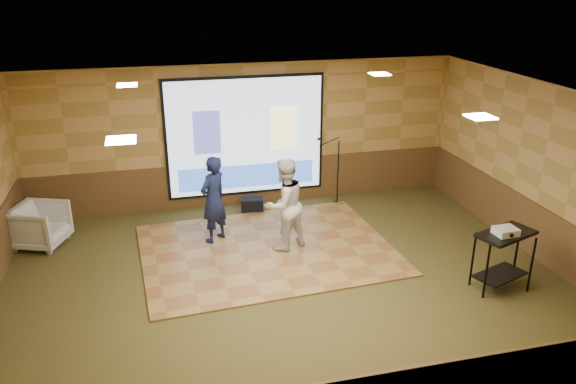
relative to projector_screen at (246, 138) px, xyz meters
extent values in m
plane|color=#2F3D1C|center=(0.00, -3.44, -1.47)|extent=(9.00, 9.00, 0.00)
cube|color=tan|center=(0.00, 0.06, 0.03)|extent=(9.00, 0.04, 3.00)
cube|color=tan|center=(0.00, -6.94, 0.03)|extent=(9.00, 0.04, 3.00)
cube|color=tan|center=(4.50, -3.44, 0.03)|extent=(0.04, 7.00, 3.00)
cube|color=white|center=(0.00, -3.44, 1.53)|extent=(9.00, 7.00, 0.04)
cube|color=brown|center=(0.00, 0.04, -1.00)|extent=(9.00, 0.04, 0.95)
cube|color=brown|center=(4.48, -3.44, -1.00)|extent=(0.04, 7.00, 0.95)
cube|color=black|center=(0.00, 0.01, 0.03)|extent=(3.32, 0.03, 2.52)
cube|color=silver|center=(0.00, -0.02, 0.03)|extent=(3.20, 0.02, 2.40)
cube|color=#3F468B|center=(-0.80, -0.03, 0.18)|extent=(0.55, 0.01, 0.90)
cube|color=#FFF793|center=(0.80, -0.03, 0.18)|extent=(0.55, 0.01, 0.90)
cube|color=blue|center=(0.00, -0.03, -0.82)|extent=(2.88, 0.01, 0.50)
cube|color=#FFEEBF|center=(-2.20, -1.64, 1.50)|extent=(0.32, 0.32, 0.02)
cube|color=#FFEEBF|center=(2.20, -1.64, 1.50)|extent=(0.32, 0.32, 0.02)
cube|color=#FFEEBF|center=(-2.20, -4.94, 1.50)|extent=(0.32, 0.32, 0.02)
cube|color=#FFEEBF|center=(2.20, -4.94, 1.50)|extent=(0.32, 0.32, 0.02)
cube|color=olive|center=(-0.04, -2.25, -1.46)|extent=(4.61, 3.62, 0.03)
imported|color=#131A3D|center=(-0.90, -1.67, -0.63)|extent=(0.70, 0.68, 1.63)
imported|color=silver|center=(0.27, -2.27, -0.60)|extent=(1.01, 0.92, 1.68)
cylinder|color=black|center=(2.86, -4.60, -1.01)|extent=(0.04, 0.04, 0.93)
cylinder|color=black|center=(3.65, -4.60, -1.01)|extent=(0.04, 0.04, 0.93)
cylinder|color=black|center=(2.86, -4.21, -1.01)|extent=(0.04, 0.04, 0.93)
cylinder|color=black|center=(3.65, -4.21, -1.01)|extent=(0.04, 0.04, 0.93)
cube|color=black|center=(3.25, -4.40, -0.52)|extent=(0.93, 0.49, 0.05)
cube|color=black|center=(3.25, -4.40, -1.23)|extent=(0.83, 0.44, 0.03)
cube|color=silver|center=(3.19, -4.46, -0.44)|extent=(0.35, 0.29, 0.11)
cylinder|color=black|center=(1.88, -0.48, -1.47)|extent=(0.25, 0.25, 0.02)
cylinder|color=black|center=(1.88, -0.48, -0.77)|extent=(0.02, 0.02, 1.42)
cylinder|color=black|center=(1.67, -0.48, -0.06)|extent=(0.45, 0.02, 0.18)
cylinder|color=black|center=(1.45, -0.48, 0.02)|extent=(0.11, 0.05, 0.08)
imported|color=gray|center=(-4.00, -1.06, -1.08)|extent=(1.11, 1.09, 0.79)
cube|color=black|center=(0.03, -0.43, -1.33)|extent=(0.50, 0.38, 0.28)
camera|label=1|loc=(-1.85, -11.12, 3.21)|focal=35.00mm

